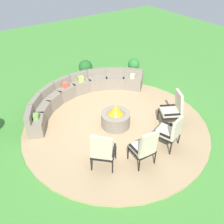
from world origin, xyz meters
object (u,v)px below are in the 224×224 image
Objects in this scene: fire_pit at (116,118)px; lounge_chair_back_left at (170,131)px; lounge_chair_front_left at (103,150)px; potted_plant_2 at (86,68)px; curved_stone_bench at (80,92)px; lounge_chair_back_right at (173,109)px; lounge_chair_front_right at (145,147)px; potted_plant_3 at (134,66)px.

lounge_chair_back_left reaches higher than fire_pit.
lounge_chair_front_left is 5.22m from potted_plant_2.
curved_stone_bench is 3.34m from lounge_chair_back_right.
lounge_chair_back_right reaches higher than lounge_chair_front_right.
lounge_chair_back_right is 4.48m from potted_plant_2.
lounge_chair_front_left is 1.04× the size of lounge_chair_front_right.
lounge_chair_front_left is 1.58× the size of potted_plant_3.
potted_plant_3 is (2.03, 4.09, -0.18)m from lounge_chair_back_left.
fire_pit is 1.23× the size of potted_plant_3.
lounge_chair_back_right is at bearing -83.11° from potted_plant_2.
fire_pit is at bearing 82.50° from lounge_chair_front_right.
fire_pit is 1.77m from lounge_chair_front_right.
lounge_chair_back_left is at bearing 32.99° from lounge_chair_front_left.
lounge_chair_front_left is 2.75m from lounge_chair_back_right.
lounge_chair_back_right is at bearing -59.76° from curved_stone_bench.
curved_stone_bench is at bearing 115.73° from lounge_chair_front_left.
lounge_chair_front_right reaches higher than potted_plant_3.
lounge_chair_back_right reaches higher than potted_plant_3.
lounge_chair_front_left reaches higher than lounge_chair_back_left.
lounge_chair_front_right is at bearing -92.22° from curved_stone_bench.
fire_pit is 1.95m from curved_stone_bench.
curved_stone_bench is 3.66m from lounge_chair_front_right.
lounge_chair_front_left is at bearing 150.00° from lounge_chair_back_left.
lounge_chair_back_left is (0.67, -1.60, 0.24)m from fire_pit.
curved_stone_bench is (-0.19, 1.94, 0.02)m from fire_pit.
potted_plant_3 is (2.90, 0.54, 0.04)m from curved_stone_bench.
lounge_chair_front_right is 5.18m from potted_plant_3.
fire_pit is 0.88× the size of lounge_chair_back_left.
lounge_chair_front_left is at bearing 124.71° from lounge_chair_back_right.
fire_pit is 1.23× the size of potted_plant_2.
fire_pit is at bearing 94.14° from lounge_chair_back_left.
lounge_chair_front_left is 1.05m from lounge_chair_front_right.
potted_plant_3 is at bearing 42.58° from fire_pit.
lounge_chair_front_right is at bearing -125.92° from potted_plant_3.
potted_plant_3 is (2.70, 2.48, 0.06)m from fire_pit.
lounge_chair_back_left is 5.12m from potted_plant_2.
fire_pit is 0.19× the size of curved_stone_bench.
lounge_chair_front_left is at bearing -136.94° from potted_plant_3.
lounge_chair_front_right is 1.53× the size of potted_plant_3.
potted_plant_3 is (1.22, 3.42, -0.23)m from lounge_chair_back_right.
lounge_chair_back_right reaches higher than potted_plant_2.
curved_stone_bench is 2.95m from potted_plant_3.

